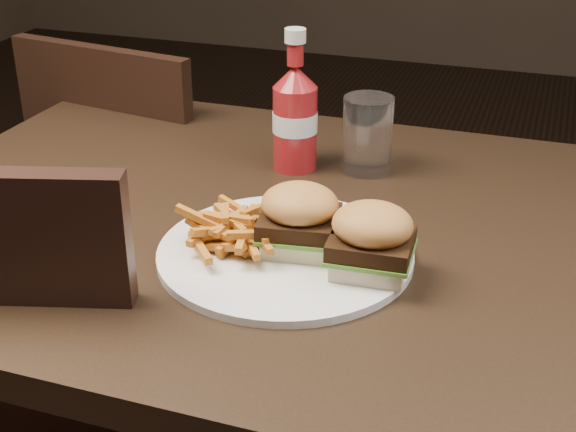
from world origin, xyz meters
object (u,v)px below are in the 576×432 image
(tumbler, at_px, (367,135))
(dining_table, at_px, (320,235))
(plate, at_px, (285,253))
(chair_far, at_px, (172,222))
(ketchup_bottle, at_px, (295,130))

(tumbler, bearing_deg, dining_table, -94.50)
(plate, height_order, tumbler, tumbler)
(chair_far, relative_size, ketchup_bottle, 3.08)
(chair_far, distance_m, ketchup_bottle, 0.65)
(chair_far, xyz_separation_m, tumbler, (0.50, -0.31, 0.38))
(dining_table, distance_m, plate, 0.11)
(dining_table, relative_size, ketchup_bottle, 9.20)
(plate, xyz_separation_m, tumbler, (0.03, 0.29, 0.05))
(ketchup_bottle, distance_m, tumbler, 0.11)
(dining_table, xyz_separation_m, chair_far, (-0.49, 0.50, -0.30))
(chair_far, height_order, ketchup_bottle, ketchup_bottle)
(chair_far, bearing_deg, plate, 137.12)
(dining_table, relative_size, tumbler, 10.34)
(chair_far, xyz_separation_m, ketchup_bottle, (0.40, -0.34, 0.38))
(dining_table, relative_size, chair_far, 2.99)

